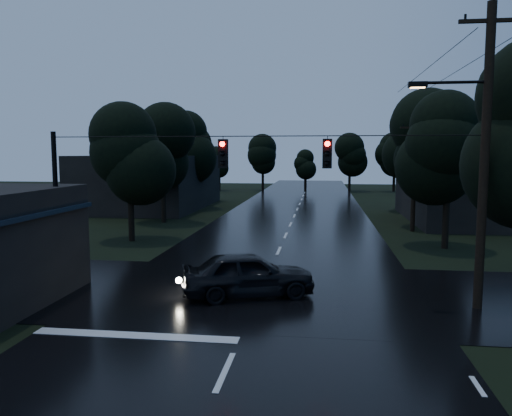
# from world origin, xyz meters

# --- Properties ---
(main_road) EXTENTS (12.00, 120.00, 0.02)m
(main_road) POSITION_xyz_m (0.00, 30.00, 0.00)
(main_road) COLOR black
(main_road) RESTS_ON ground
(cross_street) EXTENTS (60.00, 9.00, 0.02)m
(cross_street) POSITION_xyz_m (0.00, 12.00, 0.00)
(cross_street) COLOR black
(cross_street) RESTS_ON ground
(building_far_right) EXTENTS (10.00, 14.00, 4.40)m
(building_far_right) POSITION_xyz_m (14.00, 34.00, 2.20)
(building_far_right) COLOR black
(building_far_right) RESTS_ON ground
(building_far_left) EXTENTS (10.00, 16.00, 5.00)m
(building_far_left) POSITION_xyz_m (-14.00, 40.00, 2.50)
(building_far_left) COLOR black
(building_far_left) RESTS_ON ground
(utility_pole_main) EXTENTS (3.50, 0.30, 10.00)m
(utility_pole_main) POSITION_xyz_m (7.41, 11.00, 5.26)
(utility_pole_main) COLOR black
(utility_pole_main) RESTS_ON ground
(utility_pole_far) EXTENTS (2.00, 0.30, 7.50)m
(utility_pole_far) POSITION_xyz_m (8.30, 28.00, 3.88)
(utility_pole_far) COLOR black
(utility_pole_far) RESTS_ON ground
(anchor_pole_left) EXTENTS (0.18, 0.18, 6.00)m
(anchor_pole_left) POSITION_xyz_m (-7.50, 11.00, 3.00)
(anchor_pole_left) COLOR black
(anchor_pole_left) RESTS_ON ground
(span_signals) EXTENTS (15.00, 0.37, 1.12)m
(span_signals) POSITION_xyz_m (0.56, 10.99, 5.24)
(span_signals) COLOR black
(span_signals) RESTS_ON ground
(tree_left_a) EXTENTS (3.92, 3.92, 8.26)m
(tree_left_a) POSITION_xyz_m (-9.00, 22.00, 5.24)
(tree_left_a) COLOR black
(tree_left_a) RESTS_ON ground
(tree_left_b) EXTENTS (4.20, 4.20, 8.85)m
(tree_left_b) POSITION_xyz_m (-9.60, 30.00, 5.62)
(tree_left_b) COLOR black
(tree_left_b) RESTS_ON ground
(tree_left_c) EXTENTS (4.48, 4.48, 9.44)m
(tree_left_c) POSITION_xyz_m (-10.20, 40.00, 5.99)
(tree_left_c) COLOR black
(tree_left_c) RESTS_ON ground
(tree_right_a) EXTENTS (4.20, 4.20, 8.85)m
(tree_right_a) POSITION_xyz_m (9.00, 22.00, 5.62)
(tree_right_a) COLOR black
(tree_right_a) RESTS_ON ground
(tree_right_b) EXTENTS (4.48, 4.48, 9.44)m
(tree_right_b) POSITION_xyz_m (9.60, 30.00, 5.99)
(tree_right_b) COLOR black
(tree_right_b) RESTS_ON ground
(tree_right_c) EXTENTS (4.76, 4.76, 10.03)m
(tree_right_c) POSITION_xyz_m (10.20, 40.00, 6.37)
(tree_right_c) COLOR black
(tree_right_c) RESTS_ON ground
(car) EXTENTS (5.19, 3.40, 1.64)m
(car) POSITION_xyz_m (-0.39, 11.44, 0.82)
(car) COLOR black
(car) RESTS_ON ground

